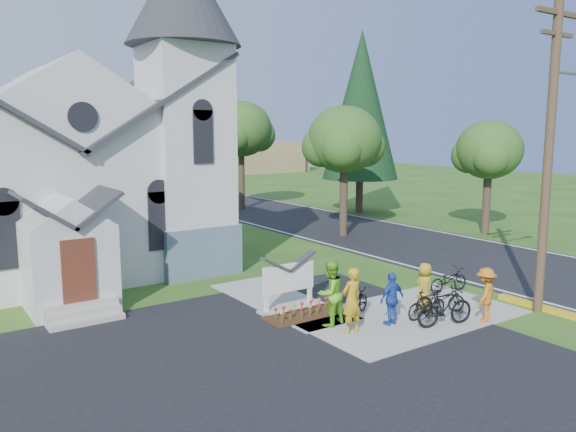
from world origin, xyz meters
TOP-DOWN VIEW (x-y plane):
  - ground at (0.00, 0.00)m, footprint 120.00×120.00m
  - road at (10.00, 15.00)m, footprint 8.00×90.00m
  - sidewalk at (1.50, 0.50)m, footprint 7.00×4.00m
  - church at (-5.48, 12.48)m, footprint 12.35×12.00m
  - church_sign at (-1.20, 3.20)m, footprint 2.20×0.40m
  - flower_bed at (-1.20, 2.30)m, footprint 2.60×1.10m
  - utility_pole at (5.36, -1.50)m, footprint 3.45×0.28m
  - tree_road_near at (8.50, 12.00)m, footprint 4.00×4.00m
  - tree_road_mid at (9.00, 24.00)m, footprint 4.40×4.40m
  - tree_road_far at (15.50, 8.00)m, footprint 3.60×3.60m
  - conifer at (15.00, 18.00)m, footprint 5.20×5.20m
  - distant_hills at (3.36, 56.33)m, footprint 61.00×10.00m
  - cyclist_0 at (-1.00, 0.34)m, footprint 0.72×0.50m
  - bike_0 at (0.03, 1.34)m, footprint 1.76×1.22m
  - cyclist_1 at (-1.11, 1.16)m, footprint 1.04×0.87m
  - bike_1 at (1.61, -0.82)m, footprint 1.96×0.95m
  - cyclist_2 at (0.41, 0.16)m, footprint 0.94×0.41m
  - bike_2 at (2.46, 0.08)m, footprint 1.72×1.19m
  - cyclist_3 at (2.97, -1.20)m, footprint 1.20×0.93m
  - bike_3 at (1.66, -0.08)m, footprint 1.51×0.55m
  - cyclist_4 at (2.23, 0.53)m, footprint 0.88×0.72m
  - bike_4 at (4.49, 1.44)m, footprint 1.73×0.74m

SIDE VIEW (x-z plane):
  - ground at x=0.00m, z-range 0.00..0.00m
  - road at x=10.00m, z-range 0.00..0.02m
  - sidewalk at x=1.50m, z-range 0.00..0.05m
  - flower_bed at x=-1.20m, z-range 0.00..0.07m
  - bike_2 at x=2.46m, z-range 0.05..0.91m
  - bike_0 at x=0.03m, z-range 0.05..0.93m
  - bike_4 at x=4.49m, z-range 0.05..0.93m
  - bike_3 at x=1.66m, z-range 0.05..0.94m
  - bike_1 at x=1.61m, z-range 0.05..1.18m
  - cyclist_4 at x=2.23m, z-range 0.05..1.59m
  - cyclist_2 at x=0.41m, z-range 0.05..1.63m
  - cyclist_3 at x=2.97m, z-range 0.05..1.69m
  - cyclist_0 at x=-1.00m, z-range 0.05..1.94m
  - cyclist_1 at x=-1.11m, z-range 0.05..1.99m
  - church_sign at x=-1.20m, z-range 0.18..1.88m
  - distant_hills at x=3.36m, z-range -0.63..4.97m
  - tree_road_far at x=15.50m, z-range 1.48..7.78m
  - tree_road_near at x=8.50m, z-range 1.68..8.73m
  - church at x=-5.48m, z-range -1.25..11.75m
  - utility_pole at x=5.36m, z-range 0.40..10.40m
  - tree_road_mid at x=9.00m, z-range 1.88..9.68m
  - conifer at x=15.00m, z-range 1.19..13.59m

